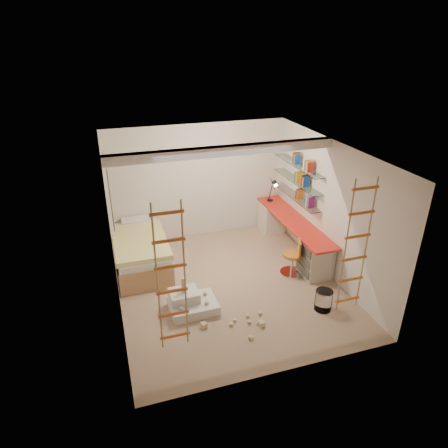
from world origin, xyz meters
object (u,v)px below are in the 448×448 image
object	(u,v)px
bed	(140,251)
play_platform	(191,303)
desk	(292,234)
swivel_chair	(293,262)

from	to	relation	value
bed	play_platform	world-z (taller)	bed
desk	play_platform	bearing A→B (deg)	-152.10
desk	play_platform	distance (m)	2.92
desk	swivel_chair	distance (m)	0.96
desk	swivel_chair	size ratio (longest dim) A/B	3.72
desk	swivel_chair	world-z (taller)	swivel_chair
desk	play_platform	world-z (taller)	desk
desk	swivel_chair	bearing A→B (deg)	-114.80
bed	play_platform	xyz separation A→B (m)	(0.63, -1.72, -0.19)
desk	play_platform	xyz separation A→B (m)	(-2.57, -1.36, -0.27)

